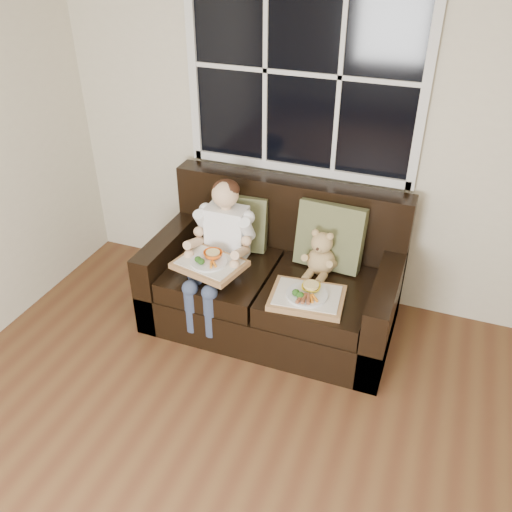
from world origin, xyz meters
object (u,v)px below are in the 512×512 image
at_px(tray_right, 307,296).
at_px(tray_left, 210,263).
at_px(loveseat, 275,282).
at_px(teddy_bear, 321,256).
at_px(child, 221,240).

bearing_deg(tray_right, tray_left, 173.97).
xyz_separation_m(loveseat, tray_left, (-0.36, -0.30, 0.27)).
height_order(loveseat, tray_right, loveseat).
bearing_deg(teddy_bear, loveseat, -169.97).
relative_size(child, tray_left, 1.84).
bearing_deg(child, teddy_bear, 12.27).
height_order(loveseat, teddy_bear, loveseat).
distance_m(teddy_bear, tray_left, 0.74).
distance_m(child, tray_right, 0.72).
distance_m(loveseat, tray_right, 0.47).
relative_size(loveseat, tray_right, 3.44).
xyz_separation_m(child, teddy_bear, (0.66, 0.14, -0.07)).
distance_m(loveseat, tray_left, 0.54).
xyz_separation_m(teddy_bear, tray_right, (0.01, -0.33, -0.10)).
bearing_deg(loveseat, tray_left, -139.46).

